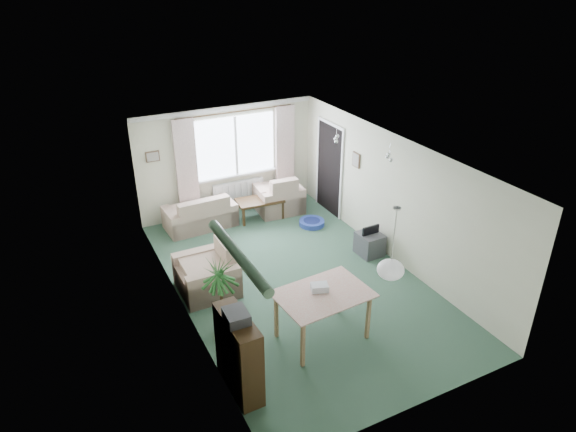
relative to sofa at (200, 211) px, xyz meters
name	(u,v)px	position (x,y,z in m)	size (l,w,h in m)	color
ground	(296,280)	(0.86, -2.75, -0.36)	(6.50, 6.50, 0.00)	#30503E
window	(235,146)	(1.06, 0.48, 1.14)	(1.80, 0.03, 1.30)	white
curtain_rod	(235,112)	(1.06, 0.40, 1.91)	(2.60, 0.03, 0.03)	black
curtain_left	(186,166)	(-0.09, 0.38, 0.91)	(0.45, 0.08, 2.00)	beige
curtain_right	(285,149)	(2.21, 0.38, 0.91)	(0.45, 0.08, 2.00)	beige
radiator	(238,193)	(1.06, 0.44, 0.04)	(1.20, 0.10, 0.55)	white
doorway	(330,169)	(2.84, -0.55, 0.64)	(0.03, 0.95, 2.00)	black
pendant_lamp	(391,270)	(1.06, -5.05, 1.12)	(0.36, 0.36, 0.36)	white
tinsel_garland	(238,255)	(-1.06, -5.05, 1.92)	(1.60, 1.60, 0.12)	#196626
bauble_cluster_a	(336,137)	(2.16, -1.85, 1.86)	(0.20, 0.20, 0.20)	silver
bauble_cluster_b	(389,154)	(2.46, -3.05, 1.86)	(0.20, 0.20, 0.20)	silver
wall_picture_back	(153,157)	(-0.74, 0.48, 1.19)	(0.28, 0.03, 0.22)	brown
wall_picture_right	(356,160)	(2.84, -1.55, 1.19)	(0.03, 0.24, 0.30)	brown
sofa	(200,211)	(0.00, 0.00, 0.00)	(1.46, 0.77, 0.73)	beige
armchair_corner	(278,192)	(1.83, -0.02, 0.07)	(0.98, 0.93, 0.88)	beige
armchair_left	(206,269)	(-0.64, -2.33, 0.07)	(0.98, 0.93, 0.88)	beige
coffee_table	(260,209)	(1.30, -0.21, -0.14)	(0.99, 0.55, 0.45)	black
photo_frame	(264,196)	(1.39, -0.23, 0.16)	(0.12, 0.02, 0.16)	brown
bookshelf	(239,354)	(-0.98, -4.67, 0.20)	(0.31, 0.93, 1.13)	black
hifi_box	(236,316)	(-1.00, -4.71, 0.84)	(0.28, 0.35, 0.14)	#313135
houseplant	(221,298)	(-0.79, -3.53, 0.29)	(0.56, 0.56, 1.31)	#216025
dining_table	(322,316)	(0.50, -4.29, 0.03)	(1.25, 0.83, 0.78)	#A47559
gift_box	(319,288)	(0.49, -4.20, 0.48)	(0.25, 0.18, 0.12)	silver
tv_cube	(370,244)	(2.56, -2.58, -0.15)	(0.44, 0.48, 0.44)	#3F3E43
pet_bed	(312,223)	(2.15, -1.02, -0.31)	(0.54, 0.54, 0.11)	navy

